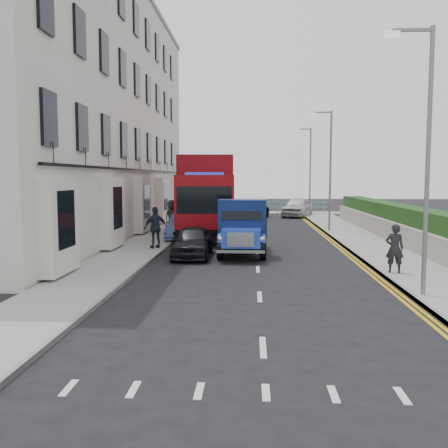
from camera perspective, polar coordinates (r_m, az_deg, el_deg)
ground at (r=15.53m, az=3.98°, el=-6.56°), size 120.00×120.00×0.00m
pavement_west at (r=24.89m, az=-8.37°, el=-1.95°), size 2.40×38.00×0.12m
pavement_east at (r=25.01m, az=15.93°, el=-2.07°), size 2.60×38.00×0.12m
promenade at (r=44.30m, az=3.47°, el=1.28°), size 30.00×2.50×0.12m
sea_plane at (r=75.26m, az=3.36°, el=2.91°), size 120.00×120.00×0.00m
terrace_west at (r=29.93m, az=-15.22°, el=12.78°), size 6.31×30.20×14.25m
garden_east at (r=25.41m, az=20.19°, el=-0.17°), size 1.45×28.00×1.75m
seafront_railing at (r=43.47m, az=3.48°, el=1.89°), size 13.00×0.08×1.11m
lamp_near at (r=13.93m, az=21.85°, el=8.24°), size 1.23×0.18×7.00m
lamp_mid at (r=29.53m, az=11.84°, el=6.79°), size 1.23×0.18×7.00m
lamp_far at (r=39.44m, az=9.65°, el=6.44°), size 1.23×0.18×7.00m
bedford_lorry at (r=20.14m, az=2.11°, el=-0.78°), size 2.00×4.87×2.28m
red_lorry at (r=27.11m, az=-2.15°, el=3.47°), size 3.46×8.49×4.34m
parked_car_front at (r=20.06m, az=-3.64°, el=-2.03°), size 1.55×3.72×1.26m
parked_car_mid at (r=25.69m, az=-4.38°, el=-0.31°), size 1.61×4.15×1.35m
parked_car_rear at (r=31.52m, az=-1.15°, el=0.64°), size 1.78×4.22×1.22m
seafront_car_left at (r=39.27m, az=2.78°, el=1.66°), size 3.92×5.35×1.35m
seafront_car_right at (r=41.08m, az=8.39°, el=1.94°), size 3.22×5.02×1.59m
pedestrian_east_near at (r=17.05m, az=18.92°, el=-2.65°), size 0.62×0.45×1.59m
pedestrian_west_near at (r=21.92m, az=-7.81°, el=-0.40°), size 1.13×0.94×1.81m
pedestrian_west_far at (r=27.49m, az=-5.95°, el=0.84°), size 1.07×1.05×1.87m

